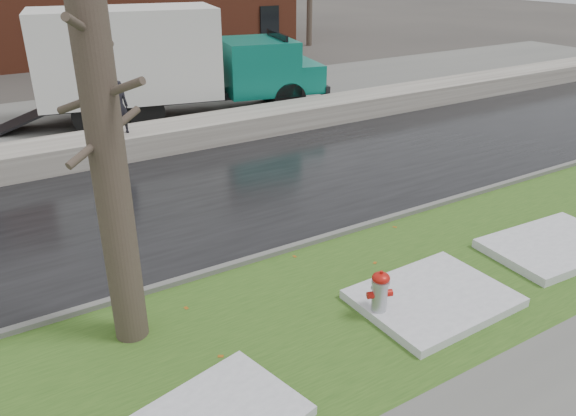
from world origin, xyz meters
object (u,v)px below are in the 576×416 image
worker (119,107)px  fire_hydrant (380,293)px  tree (105,141)px  box_truck (164,61)px

worker → fire_hydrant: bearing=99.2°
tree → fire_hydrant: bearing=-25.4°
box_truck → worker: (-2.70, -3.46, -0.55)m
fire_hydrant → worker: 10.48m
worker → tree: bearing=76.7°
fire_hydrant → tree: size_ratio=0.14×
box_truck → worker: 4.42m
fire_hydrant → worker: size_ratio=0.58×
fire_hydrant → box_truck: bearing=102.6°
tree → worker: size_ratio=4.10×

